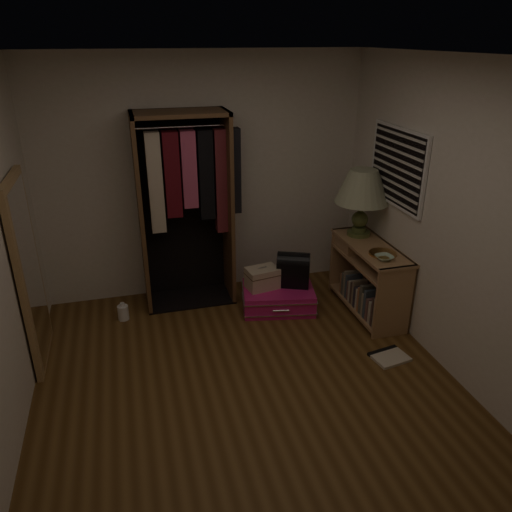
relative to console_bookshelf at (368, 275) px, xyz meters
name	(u,v)px	position (x,y,z in m)	size (l,w,h in m)	color
ground	(251,393)	(-1.54, -1.02, -0.40)	(4.00, 4.00, 0.00)	#553718
room_walls	(259,220)	(-1.46, -0.98, 1.10)	(3.52, 4.02, 2.60)	beige
console_bookshelf	(368,275)	(0.00, 0.00, 0.00)	(0.42, 1.12, 0.75)	#A1764E
open_wardrobe	(188,193)	(-1.74, 0.74, 0.82)	(1.06, 0.50, 2.05)	brown
floor_mirror	(29,273)	(-3.24, -0.02, 0.45)	(0.06, 0.80, 1.70)	#AB8453
pink_suitcase	(278,298)	(-0.90, 0.27, -0.28)	(0.86, 0.70, 0.23)	#CA186A
train_case	(262,278)	(-1.06, 0.33, -0.05)	(0.37, 0.29, 0.24)	#C5B396
black_bag	(293,268)	(-0.72, 0.31, 0.03)	(0.40, 0.34, 0.38)	black
table_lamp	(363,188)	(0.00, 0.29, 0.87)	(0.62, 0.62, 0.71)	#485529
brass_tray	(383,253)	(0.00, -0.25, 0.36)	(0.34, 0.34, 0.02)	#B58345
ceramic_bowl	(384,258)	(-0.05, -0.37, 0.37)	(0.17, 0.17, 0.04)	#AED1B7
white_jug	(123,312)	(-2.53, 0.46, -0.32)	(0.13, 0.13, 0.19)	white
floor_book	(388,356)	(-0.19, -0.88, -0.39)	(0.35, 0.30, 0.03)	beige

